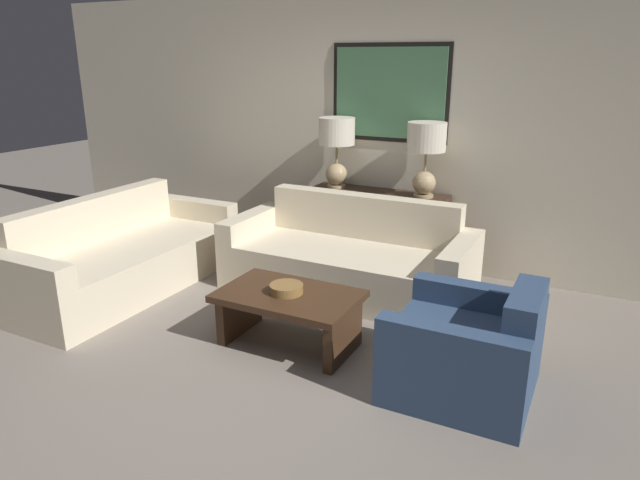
{
  "coord_description": "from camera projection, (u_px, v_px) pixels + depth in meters",
  "views": [
    {
      "loc": [
        1.96,
        -2.82,
        2.04
      ],
      "look_at": [
        0.01,
        0.99,
        0.65
      ],
      "focal_mm": 32.0,
      "sensor_mm": 36.0,
      "label": 1
    }
  ],
  "objects": [
    {
      "name": "ground_plane",
      "position": [
        252.0,
        371.0,
        3.87
      ],
      "size": [
        20.0,
        20.0,
        0.0
      ],
      "primitive_type": "plane",
      "color": "slate"
    },
    {
      "name": "back_wall",
      "position": [
        390.0,
        131.0,
        5.61
      ],
      "size": [
        8.35,
        0.12,
        2.65
      ],
      "color": "beige",
      "rests_on": "ground_plane"
    },
    {
      "name": "console_table",
      "position": [
        377.0,
        230.0,
        5.67
      ],
      "size": [
        1.36,
        0.38,
        0.78
      ],
      "color": "#332319",
      "rests_on": "ground_plane"
    },
    {
      "name": "table_lamp_left",
      "position": [
        337.0,
        142.0,
        5.61
      ],
      "size": [
        0.36,
        0.36,
        0.69
      ],
      "color": "tan",
      "rests_on": "console_table"
    },
    {
      "name": "table_lamp_right",
      "position": [
        426.0,
        149.0,
        5.22
      ],
      "size": [
        0.36,
        0.36,
        0.69
      ],
      "color": "tan",
      "rests_on": "console_table"
    },
    {
      "name": "couch_by_back_wall",
      "position": [
        349.0,
        261.0,
        5.13
      ],
      "size": [
        2.2,
        0.93,
        0.82
      ],
      "color": "beige",
      "rests_on": "ground_plane"
    },
    {
      "name": "couch_by_side",
      "position": [
        123.0,
        258.0,
        5.19
      ],
      "size": [
        0.93,
        2.2,
        0.82
      ],
      "color": "beige",
      "rests_on": "ground_plane"
    },
    {
      "name": "coffee_table",
      "position": [
        289.0,
        308.0,
        4.14
      ],
      "size": [
        1.0,
        0.63,
        0.41
      ],
      "color": "#3D2616",
      "rests_on": "ground_plane"
    },
    {
      "name": "decorative_bowl",
      "position": [
        286.0,
        289.0,
        4.09
      ],
      "size": [
        0.24,
        0.24,
        0.06
      ],
      "color": "olive",
      "rests_on": "coffee_table"
    },
    {
      "name": "armchair_near_back_wall",
      "position": [
        467.0,
        352.0,
        3.56
      ],
      "size": [
        0.87,
        0.85,
        0.74
      ],
      "color": "navy",
      "rests_on": "ground_plane"
    }
  ]
}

